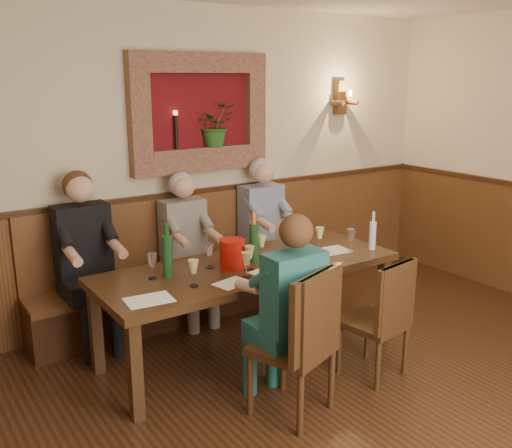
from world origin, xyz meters
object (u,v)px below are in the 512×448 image
at_px(wine_bottle_green_a, 254,241).
at_px(water_bottle, 373,234).
at_px(person_bench_left, 89,277).
at_px(chair_near_left, 294,372).
at_px(person_bench_mid, 188,262).
at_px(person_bench_right, 266,244).
at_px(dining_table, 249,273).
at_px(person_chair_front, 285,330).
at_px(spittoon_bucket, 232,254).
at_px(chair_near_right, 375,342).
at_px(wine_bottle_green_b, 167,255).
at_px(bench, 193,281).

relative_size(wine_bottle_green_a, water_bottle, 1.21).
distance_m(person_bench_left, water_bottle, 2.37).
bearing_deg(chair_near_left, person_bench_mid, 66.46).
xyz_separation_m(person_bench_right, water_bottle, (0.33, -1.09, 0.29)).
bearing_deg(dining_table, chair_near_left, -104.68).
bearing_deg(dining_table, person_bench_left, 140.11).
height_order(person_chair_front, spittoon_bucket, person_chair_front).
relative_size(chair_near_right, water_bottle, 2.80).
relative_size(chair_near_right, wine_bottle_green_b, 2.28).
distance_m(person_bench_mid, person_chair_front, 1.63).
height_order(dining_table, spittoon_bucket, spittoon_bucket).
bearing_deg(person_chair_front, bench, 82.19).
height_order(wine_bottle_green_a, wine_bottle_green_b, wine_bottle_green_b).
distance_m(dining_table, wine_bottle_green_a, 0.26).
distance_m(spittoon_bucket, wine_bottle_green_b, 0.51).
distance_m(person_bench_mid, wine_bottle_green_a, 0.88).
relative_size(bench, wine_bottle_green_b, 7.48).
bearing_deg(chair_near_left, dining_table, 56.22).
distance_m(person_bench_mid, person_bench_right, 0.86).
relative_size(person_bench_left, wine_bottle_green_b, 3.63).
height_order(wine_bottle_green_a, water_bottle, wine_bottle_green_a).
distance_m(dining_table, chair_near_left, 0.98).
height_order(person_bench_left, water_bottle, person_bench_left).
distance_m(person_bench_left, wine_bottle_green_b, 0.88).
bearing_deg(dining_table, water_bottle, -12.87).
bearing_deg(wine_bottle_green_a, dining_table, -148.30).
xyz_separation_m(chair_near_right, spittoon_bucket, (-0.72, 0.83, 0.60)).
bearing_deg(chair_near_left, person_chair_front, 75.01).
height_order(person_bench_left, wine_bottle_green_a, person_bench_left).
height_order(dining_table, person_bench_mid, person_bench_mid).
bearing_deg(person_bench_left, chair_near_left, -65.76).
bearing_deg(person_chair_front, person_bench_right, 58.35).
bearing_deg(spittoon_bucket, bench, 80.93).
height_order(person_chair_front, wine_bottle_green_a, person_chair_front).
distance_m(chair_near_right, spittoon_bucket, 1.25).
bearing_deg(chair_near_left, spittoon_bucket, 65.73).
bearing_deg(wine_bottle_green_a, spittoon_bucket, -168.91).
height_order(dining_table, chair_near_left, chair_near_left).
relative_size(dining_table, bench, 0.80).
height_order(chair_near_right, wine_bottle_green_a, wine_bottle_green_a).
distance_m(person_bench_mid, spittoon_bucket, 0.89).
relative_size(person_bench_right, spittoon_bucket, 6.28).
bearing_deg(person_bench_mid, chair_near_left, -94.44).
bearing_deg(wine_bottle_green_a, water_bottle, -16.42).
height_order(person_bench_mid, water_bottle, person_bench_mid).
relative_size(bench, wine_bottle_green_a, 7.58).
bearing_deg(person_bench_left, person_bench_right, 0.04).
relative_size(dining_table, wine_bottle_green_a, 6.07).
bearing_deg(water_bottle, wine_bottle_green_b, 168.88).
bearing_deg(person_bench_right, wine_bottle_green_b, -152.08).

